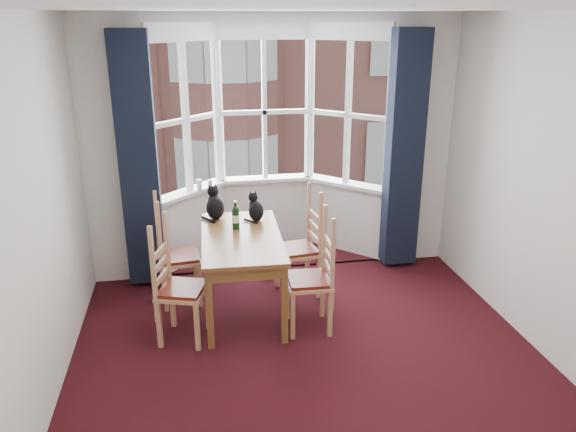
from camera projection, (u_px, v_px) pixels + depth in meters
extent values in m
plane|color=black|center=(318.00, 384.00, 4.46)|extent=(4.50, 4.50, 0.00)
plane|color=white|center=(326.00, 8.00, 3.51)|extent=(4.50, 4.50, 0.00)
plane|color=silver|center=(23.00, 236.00, 3.66)|extent=(0.00, 4.50, 4.50)
plane|color=silver|center=(575.00, 203.00, 4.31)|extent=(0.00, 4.50, 4.50)
cube|color=silver|center=(117.00, 155.00, 5.80)|extent=(0.70, 0.12, 2.80)
cube|color=silver|center=(418.00, 143.00, 6.34)|extent=(0.70, 0.12, 2.80)
cube|color=black|center=(139.00, 163.00, 5.69)|extent=(0.38, 0.22, 2.60)
cube|color=black|center=(404.00, 152.00, 6.15)|extent=(0.38, 0.22, 2.60)
cube|color=brown|center=(241.00, 238.00, 5.33)|extent=(0.79, 1.42, 0.04)
cube|color=brown|center=(210.00, 310.00, 4.82)|extent=(0.06, 0.06, 0.75)
cube|color=brown|center=(208.00, 251.00, 6.03)|extent=(0.06, 0.06, 0.75)
cube|color=brown|center=(284.00, 305.00, 4.90)|extent=(0.06, 0.06, 0.75)
cube|color=brown|center=(268.00, 248.00, 6.11)|extent=(0.06, 0.06, 0.75)
cube|color=tan|center=(183.00, 290.00, 4.94)|extent=(0.51, 0.52, 0.06)
cube|color=#59180F|center=(183.00, 288.00, 4.93)|extent=(0.46, 0.47, 0.03)
cube|color=tan|center=(179.00, 257.00, 5.60)|extent=(0.44, 0.46, 0.06)
cube|color=#59180F|center=(179.00, 256.00, 5.60)|extent=(0.40, 0.42, 0.03)
cube|color=tan|center=(308.00, 281.00, 5.11)|extent=(0.42, 0.43, 0.06)
cube|color=#59180F|center=(308.00, 279.00, 5.11)|extent=(0.37, 0.39, 0.03)
cube|color=tan|center=(298.00, 250.00, 5.78)|extent=(0.45, 0.46, 0.06)
cube|color=#59180F|center=(298.00, 249.00, 5.77)|extent=(0.40, 0.42, 0.03)
ellipsoid|color=black|center=(215.00, 208.00, 5.74)|extent=(0.22, 0.27, 0.24)
sphere|color=black|center=(213.00, 191.00, 5.76)|extent=(0.13, 0.13, 0.11)
cone|color=black|center=(210.00, 186.00, 5.73)|extent=(0.05, 0.05, 0.05)
cone|color=black|center=(216.00, 186.00, 5.75)|extent=(0.05, 0.05, 0.05)
ellipsoid|color=black|center=(256.00, 211.00, 5.70)|extent=(0.21, 0.24, 0.20)
sphere|color=black|center=(253.00, 197.00, 5.72)|extent=(0.12, 0.12, 0.09)
cone|color=black|center=(251.00, 193.00, 5.69)|extent=(0.04, 0.04, 0.04)
cone|color=black|center=(255.00, 193.00, 5.71)|extent=(0.04, 0.04, 0.04)
cylinder|color=black|center=(236.00, 219.00, 5.47)|extent=(0.07, 0.07, 0.20)
sphere|color=black|center=(235.00, 209.00, 5.43)|extent=(0.07, 0.07, 0.07)
cylinder|color=black|center=(235.00, 206.00, 5.42)|extent=(0.03, 0.03, 0.09)
cylinder|color=gold|center=(235.00, 202.00, 5.41)|extent=(0.03, 0.03, 0.02)
cylinder|color=silver|center=(236.00, 218.00, 5.47)|extent=(0.07, 0.07, 0.08)
cylinder|color=white|center=(199.00, 185.00, 6.42)|extent=(0.06, 0.06, 0.12)
cylinder|color=white|center=(210.00, 184.00, 6.47)|extent=(0.06, 0.06, 0.10)
plane|color=#333335|center=(206.00, 159.00, 36.38)|extent=(80.00, 80.00, 0.00)
cube|color=#97594E|center=(216.00, 76.00, 17.33)|extent=(18.00, 6.00, 14.00)
cylinder|color=#97594E|center=(222.00, 87.00, 14.55)|extent=(3.20, 3.20, 14.00)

